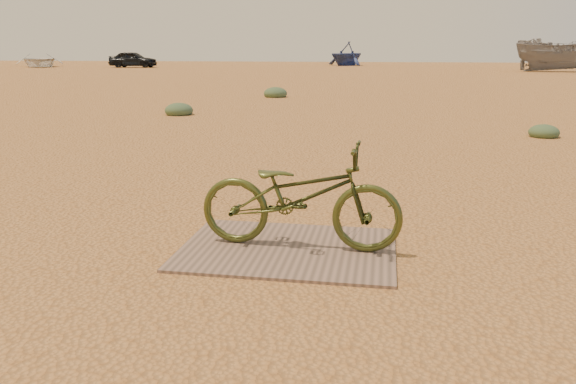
% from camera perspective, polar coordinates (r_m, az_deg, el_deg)
% --- Properties ---
extents(ground, '(120.00, 120.00, 0.00)m').
position_cam_1_polar(ground, '(4.04, -1.57, -6.56)').
color(ground, '#B98347').
rests_on(ground, ground).
extents(plywood_board, '(1.56, 1.15, 0.02)m').
position_cam_1_polar(plywood_board, '(4.15, 0.00, -5.80)').
color(plywood_board, '#856756').
rests_on(plywood_board, ground).
extents(bicycle, '(1.49, 0.56, 0.78)m').
position_cam_1_polar(bicycle, '(4.06, 1.24, -0.39)').
color(bicycle, '#3F481D').
rests_on(bicycle, plywood_board).
extents(car, '(3.71, 1.70, 1.23)m').
position_cam_1_polar(car, '(46.46, -15.47, 12.86)').
color(car, black).
rests_on(car, ground).
extents(boat_near_left, '(5.77, 6.26, 1.06)m').
position_cam_1_polar(boat_near_left, '(50.23, -23.98, 12.14)').
color(boat_near_left, silver).
rests_on(boat_near_left, ground).
extents(boat_far_left, '(4.98, 5.09, 2.04)m').
position_cam_1_polar(boat_far_left, '(49.96, 5.98, 13.82)').
color(boat_far_left, navy).
rests_on(boat_far_left, ground).
extents(boat_mid_right, '(5.87, 2.77, 2.19)m').
position_cam_1_polar(boat_mid_right, '(40.43, 26.14, 12.47)').
color(boat_mid_right, slate).
rests_on(boat_mid_right, ground).
extents(kale_a, '(0.63, 0.63, 0.34)m').
position_cam_1_polar(kale_a, '(12.93, -11.00, 7.71)').
color(kale_a, '#46613E').
rests_on(kale_a, ground).
extents(kale_b, '(0.50, 0.50, 0.27)m').
position_cam_1_polar(kale_b, '(10.41, 24.51, 5.12)').
color(kale_b, '#46613E').
rests_on(kale_b, ground).
extents(kale_c, '(0.71, 0.71, 0.39)m').
position_cam_1_polar(kale_c, '(17.39, -1.28, 9.62)').
color(kale_c, '#46613E').
rests_on(kale_c, ground).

